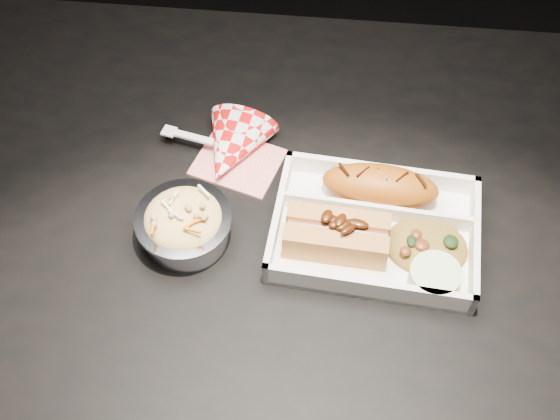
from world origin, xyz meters
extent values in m
cube|color=black|center=(0.00, 0.00, 0.73)|extent=(1.20, 0.80, 0.03)
cylinder|color=black|center=(-0.55, 0.35, 0.36)|extent=(0.05, 0.05, 0.72)
cube|color=white|center=(0.04, -0.01, 0.75)|extent=(0.26, 0.20, 0.01)
cube|color=white|center=(0.05, 0.07, 0.77)|extent=(0.25, 0.03, 0.04)
cube|color=white|center=(0.04, -0.10, 0.77)|extent=(0.25, 0.03, 0.04)
cube|color=white|center=(-0.08, 0.00, 0.77)|extent=(0.02, 0.18, 0.04)
cube|color=white|center=(0.17, -0.02, 0.77)|extent=(0.02, 0.18, 0.04)
cube|color=white|center=(0.05, 0.01, 0.77)|extent=(0.23, 0.02, 0.03)
ellipsoid|color=#A44F10|center=(0.05, 0.04, 0.78)|extent=(0.15, 0.07, 0.05)
cube|color=#BA7D3F|center=(0.00, -0.05, 0.78)|extent=(0.13, 0.03, 0.04)
cube|color=#BA7D3F|center=(0.00, -0.02, 0.78)|extent=(0.13, 0.03, 0.04)
cylinder|color=brown|center=(0.00, -0.04, 0.79)|extent=(0.12, 0.03, 0.03)
ellipsoid|color=olive|center=(0.11, -0.03, 0.77)|extent=(0.11, 0.09, 0.03)
cylinder|color=beige|center=(0.12, -0.08, 0.77)|extent=(0.06, 0.06, 0.03)
cylinder|color=silver|center=(-0.19, -0.04, 0.77)|extent=(0.11, 0.11, 0.04)
cylinder|color=silver|center=(-0.19, -0.04, 0.79)|extent=(0.12, 0.12, 0.01)
ellipsoid|color=beige|center=(-0.19, -0.04, 0.79)|extent=(0.10, 0.10, 0.04)
cube|color=red|center=(-0.14, 0.09, 0.75)|extent=(0.13, 0.12, 0.00)
cone|color=red|center=(-0.15, 0.10, 0.77)|extent=(0.12, 0.13, 0.10)
cube|color=white|center=(-0.20, 0.11, 0.77)|extent=(0.06, 0.02, 0.00)
cube|color=white|center=(-0.24, 0.12, 0.77)|extent=(0.02, 0.02, 0.00)
camera|label=1|loc=(-0.02, -0.50, 1.49)|focal=45.00mm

